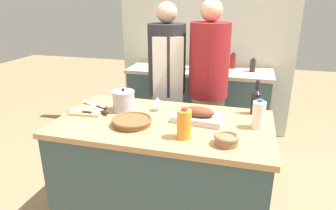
% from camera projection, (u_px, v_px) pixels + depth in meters
% --- Properties ---
extents(kitchen_island, '(1.56, 0.87, 0.87)m').
position_uv_depth(kitchen_island, '(164.00, 172.00, 2.33)').
color(kitchen_island, '#3D565B').
rests_on(kitchen_island, ground_plane).
extents(back_counter, '(1.71, 0.60, 0.91)m').
position_uv_depth(back_counter, '(198.00, 104.00, 3.74)').
color(back_counter, '#3D565B').
rests_on(back_counter, ground_plane).
extents(back_wall, '(2.21, 0.10, 2.55)m').
position_uv_depth(back_wall, '(205.00, 34.00, 3.78)').
color(back_wall, silver).
rests_on(back_wall, ground_plane).
extents(roasting_pan, '(0.38, 0.23, 0.11)m').
position_uv_depth(roasting_pan, '(198.00, 116.00, 2.17)').
color(roasting_pan, '#BCBCC1').
rests_on(roasting_pan, kitchen_island).
extents(wicker_basket, '(0.29, 0.29, 0.05)m').
position_uv_depth(wicker_basket, '(132.00, 121.00, 2.11)').
color(wicker_basket, brown).
rests_on(wicker_basket, kitchen_island).
extents(cutting_board, '(0.27, 0.23, 0.02)m').
position_uv_depth(cutting_board, '(88.00, 111.00, 2.36)').
color(cutting_board, tan).
rests_on(cutting_board, kitchen_island).
extents(stock_pot, '(0.18, 0.18, 0.19)m').
position_uv_depth(stock_pot, '(124.00, 101.00, 2.36)').
color(stock_pot, '#B7B7BC').
rests_on(stock_pot, kitchen_island).
extents(mixing_bowl, '(0.16, 0.16, 0.07)m').
position_uv_depth(mixing_bowl, '(226.00, 139.00, 1.83)').
color(mixing_bowl, '#846647').
rests_on(mixing_bowl, kitchen_island).
extents(juice_jug, '(0.09, 0.09, 0.21)m').
position_uv_depth(juice_jug, '(184.00, 124.00, 1.90)').
color(juice_jug, orange).
rests_on(juice_jug, kitchen_island).
extents(milk_jug, '(0.09, 0.09, 0.21)m').
position_uv_depth(milk_jug, '(259.00, 115.00, 2.04)').
color(milk_jug, white).
rests_on(milk_jug, kitchen_island).
extents(wine_bottle_green, '(0.07, 0.07, 0.27)m').
position_uv_depth(wine_bottle_green, '(256.00, 101.00, 2.29)').
color(wine_bottle_green, black).
rests_on(wine_bottle_green, kitchen_island).
extents(wine_glass_left, '(0.08, 0.08, 0.11)m').
position_uv_depth(wine_glass_left, '(157.00, 101.00, 2.36)').
color(wine_glass_left, silver).
rests_on(wine_glass_left, kitchen_island).
extents(knife_chef, '(0.27, 0.17, 0.01)m').
position_uv_depth(knife_chef, '(95.00, 105.00, 2.44)').
color(knife_chef, '#B7B7BC').
rests_on(knife_chef, cutting_board).
extents(knife_paring, '(0.21, 0.04, 0.01)m').
position_uv_depth(knife_paring, '(81.00, 111.00, 2.32)').
color(knife_paring, '#B7B7BC').
rests_on(knife_paring, cutting_board).
extents(knife_bread, '(0.19, 0.13, 0.01)m').
position_uv_depth(knife_bread, '(101.00, 110.00, 2.34)').
color(knife_bread, '#B7B7BC').
rests_on(knife_bread, cutting_board).
extents(stand_mixer, '(0.18, 0.14, 0.30)m').
position_uv_depth(stand_mixer, '(203.00, 59.00, 3.54)').
color(stand_mixer, silver).
rests_on(stand_mixer, back_counter).
extents(condiment_bottle_tall, '(0.06, 0.06, 0.16)m').
position_uv_depth(condiment_bottle_tall, '(253.00, 66.00, 3.43)').
color(condiment_bottle_tall, '#332D28').
rests_on(condiment_bottle_tall, back_counter).
extents(condiment_bottle_short, '(0.07, 0.07, 0.14)m').
position_uv_depth(condiment_bottle_short, '(214.00, 63.00, 3.62)').
color(condiment_bottle_short, '#332D28').
rests_on(condiment_bottle_short, back_counter).
extents(condiment_bottle_extra, '(0.07, 0.07, 0.19)m').
position_uv_depth(condiment_bottle_extra, '(233.00, 61.00, 3.60)').
color(condiment_bottle_extra, maroon).
rests_on(condiment_bottle_extra, back_counter).
extents(person_cook_aproned, '(0.38, 0.40, 1.68)m').
position_uv_depth(person_cook_aproned, '(167.00, 81.00, 2.99)').
color(person_cook_aproned, beige).
rests_on(person_cook_aproned, ground_plane).
extents(person_cook_guest, '(0.37, 0.37, 1.71)m').
position_uv_depth(person_cook_guest, '(208.00, 84.00, 2.85)').
color(person_cook_guest, beige).
rests_on(person_cook_guest, ground_plane).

